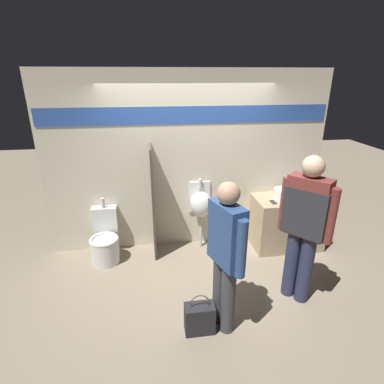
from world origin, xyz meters
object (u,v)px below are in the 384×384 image
(urinal_near_counter, at_px, (201,204))
(person_with_lanyard, at_px, (226,253))
(sink_basin, at_px, (285,193))
(toilet, at_px, (105,241))
(cell_phone, at_px, (273,202))
(shopping_bag, at_px, (200,318))
(person_in_vest, at_px, (305,221))

(urinal_near_counter, bearing_deg, person_with_lanyard, -91.20)
(sink_basin, height_order, toilet, sink_basin)
(sink_basin, relative_size, person_with_lanyard, 0.21)
(sink_basin, xyz_separation_m, urinal_near_counter, (-1.32, 0.09, -0.15))
(cell_phone, xyz_separation_m, person_with_lanyard, (-1.08, -1.38, 0.10))
(toilet, xyz_separation_m, shopping_bag, (1.16, -1.56, -0.12))
(toilet, height_order, person_in_vest, person_in_vest)
(cell_phone, relative_size, urinal_near_counter, 0.13)
(sink_basin, bearing_deg, shopping_bag, -135.02)
(urinal_near_counter, xyz_separation_m, person_with_lanyard, (-0.03, -1.66, 0.19))
(person_in_vest, relative_size, shopping_bag, 3.80)
(toilet, xyz_separation_m, person_in_vest, (2.44, -1.18, 0.76))
(toilet, bearing_deg, person_with_lanyard, -46.35)
(cell_phone, relative_size, person_with_lanyard, 0.08)
(toilet, bearing_deg, urinal_near_counter, 6.05)
(person_in_vest, height_order, shopping_bag, person_in_vest)
(cell_phone, bearing_deg, shopping_bag, -133.30)
(cell_phone, bearing_deg, sink_basin, 34.60)
(toilet, distance_m, shopping_bag, 1.95)
(cell_phone, height_order, urinal_near_counter, urinal_near_counter)
(urinal_near_counter, height_order, toilet, urinal_near_counter)
(person_with_lanyard, bearing_deg, urinal_near_counter, -20.50)
(urinal_near_counter, height_order, shopping_bag, urinal_near_counter)
(shopping_bag, bearing_deg, urinal_near_counter, 79.90)
(person_with_lanyard, xyz_separation_m, shopping_bag, (-0.27, -0.06, -0.76))
(urinal_near_counter, bearing_deg, person_in_vest, -54.04)
(urinal_near_counter, relative_size, person_with_lanyard, 0.66)
(sink_basin, relative_size, cell_phone, 2.54)
(person_with_lanyard, height_order, shopping_bag, person_with_lanyard)
(urinal_near_counter, xyz_separation_m, shopping_bag, (-0.31, -1.71, -0.57))
(cell_phone, distance_m, toilet, 2.57)
(urinal_near_counter, distance_m, shopping_bag, 1.83)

